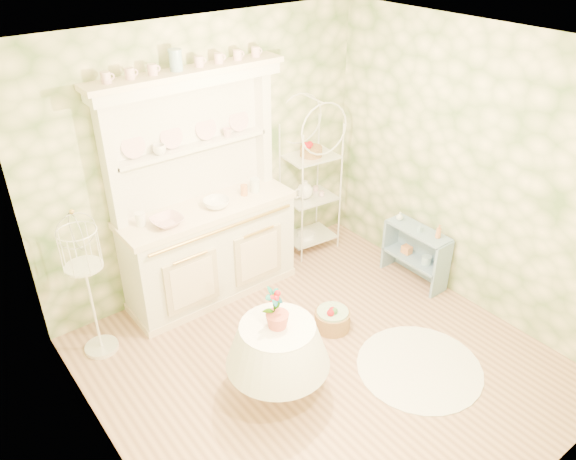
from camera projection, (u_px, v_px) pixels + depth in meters
floor at (322, 365)px, 4.96m from camera, size 3.60×3.60×0.00m
ceiling at (336, 53)px, 3.59m from camera, size 3.60×3.60×0.00m
wall_left at (99, 329)px, 3.32m from camera, size 3.60×3.60×0.00m
wall_right at (474, 173)px, 5.22m from camera, size 3.60×3.60×0.00m
wall_back at (207, 159)px, 5.50m from camera, size 3.60×3.60×0.00m
wall_front at (546, 368)px, 3.04m from camera, size 3.60×3.60×0.00m
kitchen_dresser at (206, 194)px, 5.31m from camera, size 1.87×0.61×2.29m
bakers_rack at (311, 177)px, 6.19m from camera, size 0.60×0.46×1.81m
side_shelf at (415, 254)px, 5.93m from camera, size 0.33×0.75×0.63m
round_table at (278, 359)px, 4.49m from camera, size 0.72×0.72×0.75m
birdcage_stand at (88, 285)px, 4.77m from camera, size 0.36×0.36×1.43m
floor_basket at (332, 318)px, 5.33m from camera, size 0.41×0.41×0.23m
lace_rug at (419, 367)px, 4.92m from camera, size 1.42×1.42×0.01m
bowl_floral at (167, 224)px, 5.07m from camera, size 0.30×0.30×0.07m
bowl_white at (217, 206)px, 5.36m from camera, size 0.32×0.32×0.08m
cup_left at (160, 151)px, 5.00m from camera, size 0.15×0.15×0.09m
cup_right at (227, 134)px, 5.38m from camera, size 0.09×0.09×0.08m
potted_geranium at (274, 310)px, 4.27m from camera, size 0.21×0.18×0.33m
bottle_amber at (439, 232)px, 5.60m from camera, size 0.07×0.07×0.15m
bottle_blue at (420, 229)px, 5.71m from camera, size 0.05×0.05×0.09m
bottle_glass at (400, 217)px, 5.94m from camera, size 0.09×0.09×0.10m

